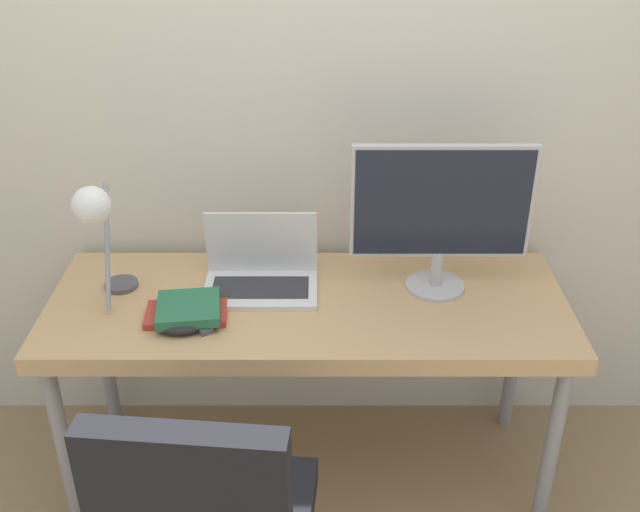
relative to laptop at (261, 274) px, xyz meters
The scene contains 8 objects.
wall_back 0.61m from the laptop, 62.58° to the left, with size 8.00×0.05×2.60m.
desk 0.21m from the laptop, 27.84° to the right, with size 1.66×0.63×0.74m.
laptop is the anchor object (origin of this frame).
monitor 0.62m from the laptop, ahead, with size 0.57×0.19×0.50m.
desk_lamp 0.56m from the laptop, 162.78° to the right, with size 0.11×0.28×0.43m.
book_stack 0.28m from the laptop, 139.30° to the right, with size 0.26×0.21×0.05m.
tv_remote 0.28m from the laptop, 132.76° to the right, with size 0.13×0.17×0.02m.
game_controller 0.34m from the laptop, 132.46° to the right, with size 0.15×0.10×0.04m.
Camera 1 is at (0.04, -1.71, 2.03)m, focal length 42.00 mm.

